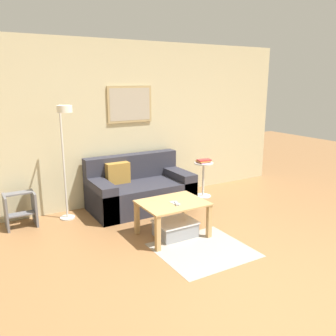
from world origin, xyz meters
The scene contains 12 objects.
ground_plane centered at (0.00, 0.00, 0.00)m, with size 16.00×16.00×0.00m, color olive.
wall_back centered at (0.00, 3.30, 1.28)m, with size 5.60×0.09×2.55m.
area_rug centered at (-0.23, 1.16, 0.00)m, with size 1.05×0.98×0.01m, color #A39989.
couch centered at (-0.25, 2.85, 0.28)m, with size 1.55×0.85×0.81m.
coffee_table centered at (-0.33, 1.70, 0.37)m, with size 0.82×0.64×0.45m.
storage_bin centered at (-0.31, 1.67, 0.10)m, with size 0.51×0.40×0.20m.
floor_lamp centered at (-1.35, 2.81, 1.18)m, with size 0.21×0.46×1.64m.
side_table centered at (0.94, 2.79, 0.36)m, with size 0.32×0.32×0.60m.
book_stack centered at (0.93, 2.79, 0.63)m, with size 0.24×0.19×0.06m.
remote_control centered at (-0.33, 1.61, 0.46)m, with size 0.04×0.15×0.02m, color #99999E.
cell_phone centered at (-0.34, 1.64, 0.46)m, with size 0.07×0.14×0.01m, color silver.
step_stool centered at (-1.97, 3.00, 0.25)m, with size 0.39×0.32×0.47m.
Camera 1 is at (-2.54, -1.94, 1.95)m, focal length 38.00 mm.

